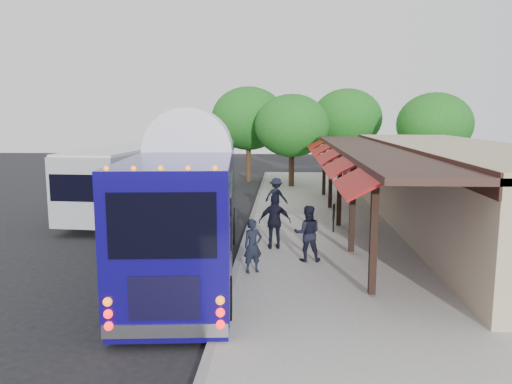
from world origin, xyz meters
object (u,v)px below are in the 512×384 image
(coach_bus, at_px, (192,198))
(ped_b, at_px, (307,233))
(ped_c, at_px, (275,222))
(ped_d, at_px, (276,196))
(city_bus, at_px, (137,175))
(ped_a, at_px, (253,246))
(sign_board, at_px, (334,213))

(coach_bus, bearing_deg, ped_b, -5.95)
(ped_c, relative_size, ped_d, 1.10)
(ped_d, bearing_deg, ped_b, 122.43)
(city_bus, height_order, ped_a, city_bus)
(ped_b, height_order, sign_board, ped_b)
(ped_a, xyz_separation_m, sign_board, (2.88, 5.29, -0.04))
(city_bus, bearing_deg, ped_d, -8.60)
(coach_bus, height_order, ped_a, coach_bus)
(coach_bus, height_order, ped_d, coach_bus)
(ped_a, bearing_deg, city_bus, 94.05)
(city_bus, bearing_deg, sign_board, -23.67)
(city_bus, bearing_deg, ped_c, -42.46)
(ped_c, bearing_deg, sign_board, -137.21)
(ped_b, height_order, ped_d, ped_b)
(ped_b, bearing_deg, city_bus, -48.66)
(sign_board, bearing_deg, ped_d, 136.88)
(city_bus, distance_m, ped_c, 10.36)
(ped_d, height_order, sign_board, ped_d)
(city_bus, distance_m, ped_d, 7.27)
(ped_d, bearing_deg, ped_c, 114.29)
(ped_d, bearing_deg, coach_bus, 94.25)
(coach_bus, xyz_separation_m, city_bus, (-4.46, 8.91, -0.33))
(city_bus, xyz_separation_m, ped_b, (8.17, -8.95, -0.75))
(ped_c, relative_size, sign_board, 1.70)
(ped_a, height_order, ped_b, ped_b)
(city_bus, height_order, sign_board, city_bus)
(city_bus, distance_m, ped_a, 12.16)
(ped_b, xyz_separation_m, sign_board, (1.22, 4.00, -0.14))
(city_bus, height_order, ped_c, city_bus)
(ped_d, xyz_separation_m, sign_board, (2.34, -3.36, -0.11))
(coach_bus, distance_m, sign_board, 6.44)
(city_bus, relative_size, ped_d, 7.05)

